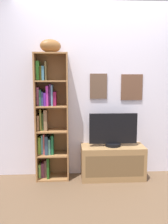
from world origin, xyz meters
TOP-DOWN VIEW (x-y plane):
  - ground at (0.00, 0.00)m, footprint 5.20×5.20m
  - back_wall at (0.00, 1.13)m, footprint 4.80×0.08m
  - bookshelf at (-0.77, 0.98)m, footprint 0.46×0.29m
  - football at (-0.73, 0.95)m, footprint 0.34×0.29m
  - tv_stand at (0.13, 0.91)m, footprint 0.90×0.38m
  - television at (0.13, 0.91)m, footprint 0.68×0.22m

SIDE VIEW (x-z plane):
  - ground at x=0.00m, z-range -0.04..0.00m
  - tv_stand at x=0.13m, z-range 0.00..0.47m
  - television at x=0.13m, z-range 0.47..0.94m
  - bookshelf at x=-0.77m, z-range -0.03..1.74m
  - back_wall at x=0.00m, z-range 0.00..2.50m
  - football at x=-0.73m, z-range 1.77..1.95m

